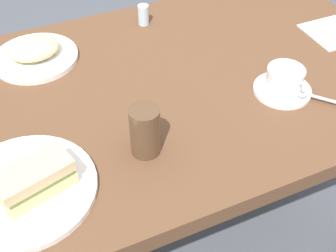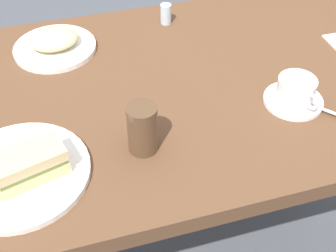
{
  "view_description": "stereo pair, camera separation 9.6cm",
  "coord_description": "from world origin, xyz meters",
  "px_view_note": "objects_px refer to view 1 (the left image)",
  "views": [
    {
      "loc": [
        -0.38,
        -0.81,
        1.42
      ],
      "look_at": [
        -0.1,
        -0.17,
        0.76
      ],
      "focal_mm": 47.34,
      "sensor_mm": 36.0,
      "label": 1
    },
    {
      "loc": [
        -0.29,
        -0.84,
        1.42
      ],
      "look_at": [
        -0.1,
        -0.17,
        0.76
      ],
      "focal_mm": 47.34,
      "sensor_mm": 36.0,
      "label": 2
    }
  ],
  "objects_px": {
    "dining_table": "(175,110)",
    "drinking_glass": "(145,131)",
    "side_plate": "(36,58)",
    "salt_shaker": "(143,15)",
    "coffee_saucer": "(282,90)",
    "sandwich_front": "(35,179)",
    "sandwich_plate": "(24,189)",
    "spoon": "(316,96)",
    "coffee_cup": "(285,79)",
    "napkin": "(334,32)"
  },
  "relations": [
    {
      "from": "spoon",
      "to": "salt_shaker",
      "type": "xyz_separation_m",
      "value": [
        -0.24,
        0.5,
        0.02
      ]
    },
    {
      "from": "side_plate",
      "to": "salt_shaker",
      "type": "distance_m",
      "value": 0.34
    },
    {
      "from": "dining_table",
      "to": "coffee_saucer",
      "type": "height_order",
      "value": "coffee_saucer"
    },
    {
      "from": "coffee_cup",
      "to": "spoon",
      "type": "bearing_deg",
      "value": -48.75
    },
    {
      "from": "sandwich_front",
      "to": "spoon",
      "type": "relative_size",
      "value": 1.9
    },
    {
      "from": "sandwich_plate",
      "to": "spoon",
      "type": "height_order",
      "value": "spoon"
    },
    {
      "from": "spoon",
      "to": "salt_shaker",
      "type": "relative_size",
      "value": 1.38
    },
    {
      "from": "sandwich_front",
      "to": "napkin",
      "type": "distance_m",
      "value": 0.94
    },
    {
      "from": "dining_table",
      "to": "coffee_saucer",
      "type": "xyz_separation_m",
      "value": [
        0.22,
        -0.15,
        0.11
      ]
    },
    {
      "from": "sandwich_plate",
      "to": "side_plate",
      "type": "bearing_deg",
      "value": 75.16
    },
    {
      "from": "drinking_glass",
      "to": "sandwich_plate",
      "type": "bearing_deg",
      "value": -178.66
    },
    {
      "from": "sandwich_plate",
      "to": "drinking_glass",
      "type": "xyz_separation_m",
      "value": [
        0.26,
        0.01,
        0.05
      ]
    },
    {
      "from": "coffee_cup",
      "to": "salt_shaker",
      "type": "height_order",
      "value": "coffee_cup"
    },
    {
      "from": "dining_table",
      "to": "side_plate",
      "type": "relative_size",
      "value": 5.58
    },
    {
      "from": "dining_table",
      "to": "side_plate",
      "type": "distance_m",
      "value": 0.4
    },
    {
      "from": "sandwich_front",
      "to": "side_plate",
      "type": "xyz_separation_m",
      "value": [
        0.09,
        0.45,
        -0.04
      ]
    },
    {
      "from": "drinking_glass",
      "to": "sandwich_front",
      "type": "bearing_deg",
      "value": -174.3
    },
    {
      "from": "side_plate",
      "to": "salt_shaker",
      "type": "bearing_deg",
      "value": 8.99
    },
    {
      "from": "sandwich_front",
      "to": "drinking_glass",
      "type": "bearing_deg",
      "value": 5.7
    },
    {
      "from": "sandwich_front",
      "to": "napkin",
      "type": "relative_size",
      "value": 1.04
    },
    {
      "from": "sandwich_plate",
      "to": "coffee_cup",
      "type": "bearing_deg",
      "value": 4.49
    },
    {
      "from": "coffee_cup",
      "to": "side_plate",
      "type": "height_order",
      "value": "coffee_cup"
    },
    {
      "from": "dining_table",
      "to": "sandwich_front",
      "type": "height_order",
      "value": "sandwich_front"
    },
    {
      "from": "coffee_saucer",
      "to": "spoon",
      "type": "relative_size",
      "value": 1.71
    },
    {
      "from": "coffee_saucer",
      "to": "salt_shaker",
      "type": "height_order",
      "value": "salt_shaker"
    },
    {
      "from": "sandwich_plate",
      "to": "sandwich_front",
      "type": "bearing_deg",
      "value": -34.73
    },
    {
      "from": "side_plate",
      "to": "drinking_glass",
      "type": "xyz_separation_m",
      "value": [
        0.14,
        -0.43,
        0.05
      ]
    },
    {
      "from": "sandwich_front",
      "to": "salt_shaker",
      "type": "xyz_separation_m",
      "value": [
        0.42,
        0.5,
        -0.01
      ]
    },
    {
      "from": "sandwich_front",
      "to": "side_plate",
      "type": "distance_m",
      "value": 0.46
    },
    {
      "from": "dining_table",
      "to": "coffee_cup",
      "type": "xyz_separation_m",
      "value": [
        0.22,
        -0.15,
        0.14
      ]
    },
    {
      "from": "coffee_saucer",
      "to": "side_plate",
      "type": "bearing_deg",
      "value": 143.75
    },
    {
      "from": "spoon",
      "to": "salt_shaker",
      "type": "height_order",
      "value": "salt_shaker"
    },
    {
      "from": "salt_shaker",
      "to": "side_plate",
      "type": "bearing_deg",
      "value": -171.01
    },
    {
      "from": "salt_shaker",
      "to": "dining_table",
      "type": "bearing_deg",
      "value": -95.69
    },
    {
      "from": "napkin",
      "to": "salt_shaker",
      "type": "distance_m",
      "value": 0.56
    },
    {
      "from": "dining_table",
      "to": "drinking_glass",
      "type": "height_order",
      "value": "drinking_glass"
    },
    {
      "from": "salt_shaker",
      "to": "sandwich_front",
      "type": "bearing_deg",
      "value": -129.94
    },
    {
      "from": "coffee_cup",
      "to": "napkin",
      "type": "height_order",
      "value": "coffee_cup"
    },
    {
      "from": "sandwich_front",
      "to": "coffee_saucer",
      "type": "bearing_deg",
      "value": 6.41
    },
    {
      "from": "coffee_cup",
      "to": "side_plate",
      "type": "bearing_deg",
      "value": 143.67
    },
    {
      "from": "sandwich_plate",
      "to": "dining_table",
      "type": "bearing_deg",
      "value": 25.6
    },
    {
      "from": "sandwich_plate",
      "to": "napkin",
      "type": "relative_size",
      "value": 1.9
    },
    {
      "from": "coffee_saucer",
      "to": "coffee_cup",
      "type": "distance_m",
      "value": 0.04
    },
    {
      "from": "dining_table",
      "to": "drinking_glass",
      "type": "bearing_deg",
      "value": -129.51
    },
    {
      "from": "spoon",
      "to": "drinking_glass",
      "type": "relative_size",
      "value": 0.72
    },
    {
      "from": "dining_table",
      "to": "salt_shaker",
      "type": "height_order",
      "value": "salt_shaker"
    },
    {
      "from": "sandwich_front",
      "to": "side_plate",
      "type": "height_order",
      "value": "sandwich_front"
    },
    {
      "from": "spoon",
      "to": "coffee_cup",
      "type": "bearing_deg",
      "value": 131.25
    },
    {
      "from": "sandwich_plate",
      "to": "side_plate",
      "type": "xyz_separation_m",
      "value": [
        0.12,
        0.43,
        0.0
      ]
    },
    {
      "from": "coffee_saucer",
      "to": "spoon",
      "type": "bearing_deg",
      "value": -49.22
    }
  ]
}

